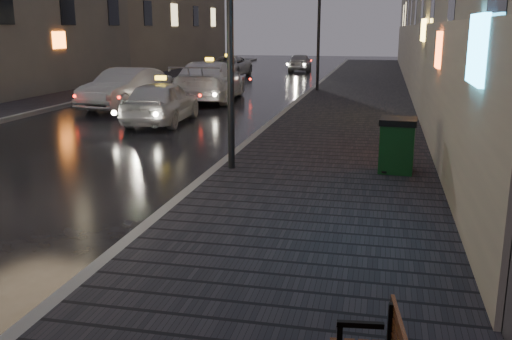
{
  "coord_description": "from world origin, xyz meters",
  "views": [
    {
      "loc": [
        4.93,
        -5.48,
        3.07
      ],
      "look_at": [
        3.01,
        3.2,
        0.85
      ],
      "focal_mm": 40.0,
      "sensor_mm": 36.0,
      "label": 1
    }
  ],
  "objects_px": {
    "taxi_near": "(162,102)",
    "taxi_far": "(228,66)",
    "trash_bin": "(397,145)",
    "lamp_far": "(319,19)",
    "lamp_near": "(230,6)",
    "taxi_mid": "(210,81)",
    "car_far": "(300,63)",
    "car_left_mid": "(126,88)"
  },
  "relations": [
    {
      "from": "lamp_far",
      "to": "taxi_mid",
      "type": "height_order",
      "value": "lamp_far"
    },
    {
      "from": "taxi_mid",
      "to": "taxi_far",
      "type": "xyz_separation_m",
      "value": [
        -2.53,
        12.23,
        -0.2
      ]
    },
    {
      "from": "car_left_mid",
      "to": "lamp_near",
      "type": "bearing_deg",
      "value": -46.47
    },
    {
      "from": "lamp_near",
      "to": "taxi_mid",
      "type": "relative_size",
      "value": 0.9
    },
    {
      "from": "taxi_mid",
      "to": "car_far",
      "type": "bearing_deg",
      "value": -99.65
    },
    {
      "from": "car_far",
      "to": "car_left_mid",
      "type": "bearing_deg",
      "value": 75.42
    },
    {
      "from": "taxi_near",
      "to": "lamp_far",
      "type": "bearing_deg",
      "value": -115.54
    },
    {
      "from": "trash_bin",
      "to": "taxi_far",
      "type": "relative_size",
      "value": 0.24
    },
    {
      "from": "lamp_far",
      "to": "taxi_mid",
      "type": "distance_m",
      "value": 6.24
    },
    {
      "from": "taxi_near",
      "to": "taxi_far",
      "type": "bearing_deg",
      "value": -85.0
    },
    {
      "from": "lamp_far",
      "to": "lamp_near",
      "type": "bearing_deg",
      "value": -90.0
    },
    {
      "from": "taxi_mid",
      "to": "taxi_far",
      "type": "height_order",
      "value": "taxi_mid"
    },
    {
      "from": "lamp_far",
      "to": "taxi_far",
      "type": "bearing_deg",
      "value": 128.56
    },
    {
      "from": "trash_bin",
      "to": "taxi_far",
      "type": "bearing_deg",
      "value": 117.28
    },
    {
      "from": "lamp_far",
      "to": "taxi_mid",
      "type": "relative_size",
      "value": 0.9
    },
    {
      "from": "trash_bin",
      "to": "car_far",
      "type": "xyz_separation_m",
      "value": [
        -6.28,
        29.43,
        -0.07
      ]
    },
    {
      "from": "taxi_mid",
      "to": "car_far",
      "type": "relative_size",
      "value": 1.55
    },
    {
      "from": "taxi_mid",
      "to": "taxi_far",
      "type": "relative_size",
      "value": 1.25
    },
    {
      "from": "lamp_far",
      "to": "trash_bin",
      "type": "bearing_deg",
      "value": -77.56
    },
    {
      "from": "car_left_mid",
      "to": "lamp_far",
      "type": "bearing_deg",
      "value": 51.8
    },
    {
      "from": "lamp_near",
      "to": "taxi_mid",
      "type": "xyz_separation_m",
      "value": [
        -4.21,
        12.23,
        -2.64
      ]
    },
    {
      "from": "lamp_near",
      "to": "taxi_near",
      "type": "distance_m",
      "value": 7.82
    },
    {
      "from": "lamp_far",
      "to": "taxi_far",
      "type": "relative_size",
      "value": 1.12
    },
    {
      "from": "trash_bin",
      "to": "car_left_mid",
      "type": "xyz_separation_m",
      "value": [
        -10.23,
        8.97,
        0.04
      ]
    },
    {
      "from": "lamp_far",
      "to": "car_left_mid",
      "type": "xyz_separation_m",
      "value": [
        -6.8,
        -6.6,
        -2.72
      ]
    },
    {
      "from": "taxi_near",
      "to": "taxi_far",
      "type": "xyz_separation_m",
      "value": [
        -2.73,
        18.33,
        -0.06
      ]
    },
    {
      "from": "lamp_near",
      "to": "lamp_far",
      "type": "height_order",
      "value": "same"
    },
    {
      "from": "taxi_near",
      "to": "car_left_mid",
      "type": "relative_size",
      "value": 0.9
    },
    {
      "from": "lamp_far",
      "to": "trash_bin",
      "type": "relative_size",
      "value": 4.69
    },
    {
      "from": "car_left_mid",
      "to": "taxi_far",
      "type": "relative_size",
      "value": 0.99
    },
    {
      "from": "trash_bin",
      "to": "car_left_mid",
      "type": "distance_m",
      "value": 13.61
    },
    {
      "from": "car_far",
      "to": "taxi_near",
      "type": "bearing_deg",
      "value": 83.56
    },
    {
      "from": "car_left_mid",
      "to": "car_far",
      "type": "height_order",
      "value": "car_left_mid"
    },
    {
      "from": "lamp_far",
      "to": "taxi_mid",
      "type": "bearing_deg",
      "value": -138.15
    },
    {
      "from": "lamp_far",
      "to": "trash_bin",
      "type": "height_order",
      "value": "lamp_far"
    },
    {
      "from": "trash_bin",
      "to": "lamp_far",
      "type": "bearing_deg",
      "value": 106.76
    },
    {
      "from": "lamp_far",
      "to": "car_left_mid",
      "type": "distance_m",
      "value": 9.86
    },
    {
      "from": "trash_bin",
      "to": "taxi_mid",
      "type": "distance_m",
      "value": 14.05
    },
    {
      "from": "lamp_near",
      "to": "car_far",
      "type": "xyz_separation_m",
      "value": [
        -2.85,
        29.86,
        -2.84
      ]
    },
    {
      "from": "car_far",
      "to": "taxi_far",
      "type": "bearing_deg",
      "value": 50.61
    },
    {
      "from": "taxi_mid",
      "to": "trash_bin",
      "type": "bearing_deg",
      "value": 117.74
    },
    {
      "from": "lamp_far",
      "to": "taxi_near",
      "type": "distance_m",
      "value": 11.02
    }
  ]
}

